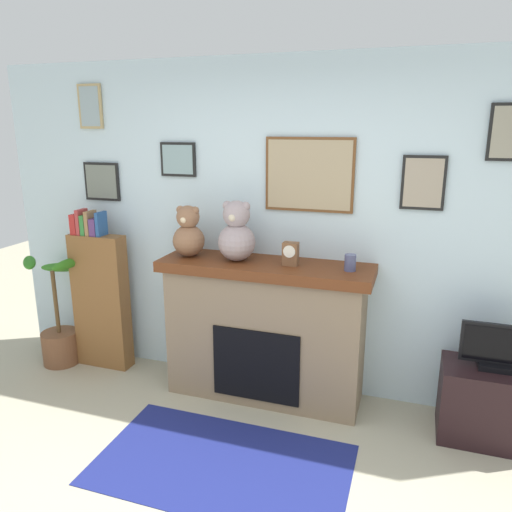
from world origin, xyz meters
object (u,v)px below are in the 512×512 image
object	(u,v)px
fireplace	(265,330)
tv_stand	(489,404)
bookshelf	(101,297)
television	(496,349)
teddy_bear_grey	(189,234)
potted_plant	(59,329)
teddy_bear_brown	(237,234)
candle_jar	(350,263)
mantel_clock	(290,254)

from	to	relation	value
fireplace	tv_stand	bearing A→B (deg)	-2.44
tv_stand	bookshelf	bearing A→B (deg)	178.18
bookshelf	television	distance (m)	3.14
bookshelf	teddy_bear_grey	xyz separation A→B (m)	(0.90, -0.05, 0.64)
television	teddy_bear_grey	xyz separation A→B (m)	(-2.24, 0.05, 0.61)
fireplace	teddy_bear_grey	bearing A→B (deg)	-178.32
potted_plant	teddy_bear_grey	bearing A→B (deg)	2.19
potted_plant	tv_stand	size ratio (longest dim) A/B	1.58
potted_plant	teddy_bear_brown	xyz separation A→B (m)	(1.70, 0.05, 0.98)
candle_jar	tv_stand	bearing A→B (deg)	-2.97
mantel_clock	teddy_bear_grey	bearing A→B (deg)	179.94
television	candle_jar	xyz separation A→B (m)	(-0.99, 0.05, 0.49)
fireplace	television	bearing A→B (deg)	-2.48
television	candle_jar	bearing A→B (deg)	176.96
potted_plant	teddy_bear_brown	distance (m)	1.96
tv_stand	television	xyz separation A→B (m)	(-0.00, -0.00, 0.41)
potted_plant	teddy_bear_grey	size ratio (longest dim) A/B	2.51
fireplace	bookshelf	xyz separation A→B (m)	(-1.52, 0.03, 0.08)
potted_plant	mantel_clock	xyz separation A→B (m)	(2.12, 0.05, 0.86)
bookshelf	candle_jar	size ratio (longest dim) A/B	11.95
teddy_bear_brown	bookshelf	bearing A→B (deg)	177.82
teddy_bear_grey	potted_plant	bearing A→B (deg)	-177.81
fireplace	television	xyz separation A→B (m)	(1.62, -0.07, 0.12)
bookshelf	television	bearing A→B (deg)	-1.85
potted_plant	candle_jar	size ratio (longest dim) A/B	8.55
teddy_bear_grey	tv_stand	bearing A→B (deg)	-1.29
tv_stand	teddy_bear_brown	distance (m)	2.12
bookshelf	tv_stand	distance (m)	3.17
fireplace	tv_stand	xyz separation A→B (m)	(1.62, -0.07, -0.29)
potted_plant	mantel_clock	bearing A→B (deg)	1.32
mantel_clock	television	bearing A→B (deg)	-2.06
candle_jar	teddy_bear_grey	world-z (taller)	teddy_bear_grey
television	candle_jar	world-z (taller)	candle_jar
bookshelf	candle_jar	bearing A→B (deg)	-1.30
television	mantel_clock	xyz separation A→B (m)	(-1.42, 0.05, 0.52)
candle_jar	mantel_clock	bearing A→B (deg)	-179.83
teddy_bear_brown	potted_plant	bearing A→B (deg)	-178.32
bookshelf	mantel_clock	size ratio (longest dim) A/B	8.18
tv_stand	mantel_clock	distance (m)	1.70
bookshelf	mantel_clock	world-z (taller)	bookshelf
fireplace	potted_plant	xyz separation A→B (m)	(-1.92, -0.07, -0.23)
tv_stand	candle_jar	distance (m)	1.34
candle_jar	fireplace	bearing A→B (deg)	178.39
teddy_bear_grey	bookshelf	bearing A→B (deg)	176.86
television	fireplace	bearing A→B (deg)	177.52
mantel_clock	teddy_bear_grey	distance (m)	0.82
tv_stand	teddy_bear_grey	world-z (taller)	teddy_bear_grey
candle_jar	potted_plant	bearing A→B (deg)	-178.87
mantel_clock	potted_plant	bearing A→B (deg)	-178.68
teddy_bear_grey	television	bearing A→B (deg)	-1.33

